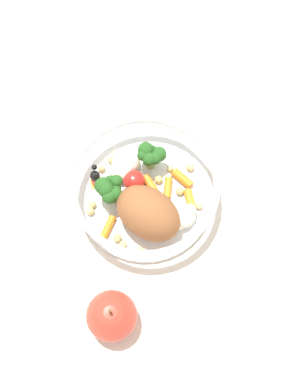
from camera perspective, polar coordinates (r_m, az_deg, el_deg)
name	(u,v)px	position (r m, az deg, el deg)	size (l,w,h in m)	color
ground_plane	(154,199)	(0.77, 1.07, -0.76)	(2.40, 2.40, 0.00)	silver
food_container	(144,196)	(0.74, 0.02, -0.39)	(0.20, 0.20, 0.08)	white
loose_apple	(112,316)	(0.70, -3.40, -12.81)	(0.06, 0.06, 0.08)	#BC3828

